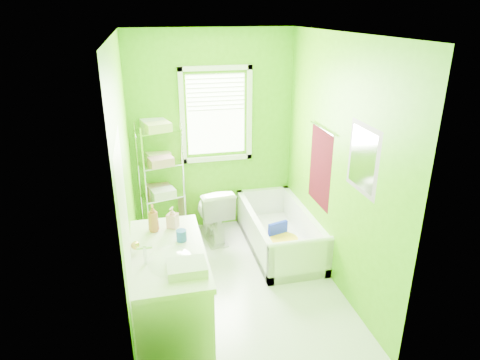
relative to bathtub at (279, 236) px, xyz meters
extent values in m
plane|color=silver|center=(-0.68, -0.64, -0.16)|extent=(2.90, 2.90, 0.00)
cube|color=#4AA107|center=(-0.68, 0.81, 1.14)|extent=(2.10, 0.04, 2.60)
cube|color=#4AA107|center=(-0.68, -2.09, 1.14)|extent=(2.10, 0.04, 2.60)
cube|color=#4AA107|center=(-1.73, -0.64, 1.14)|extent=(0.04, 2.90, 2.60)
cube|color=#4AA107|center=(0.37, -0.64, 1.14)|extent=(0.04, 2.90, 2.60)
cube|color=white|center=(-0.68, -0.64, 2.44)|extent=(2.10, 2.90, 0.04)
cube|color=white|center=(-0.63, 0.80, 1.39)|extent=(0.74, 0.01, 1.01)
cube|color=white|center=(-0.63, 0.78, 0.81)|extent=(0.92, 0.05, 0.06)
cube|color=white|center=(-0.63, 0.78, 1.97)|extent=(0.92, 0.05, 0.06)
cube|color=white|center=(-1.06, 0.78, 1.39)|extent=(0.06, 0.05, 1.22)
cube|color=white|center=(-0.20, 0.78, 1.39)|extent=(0.06, 0.05, 1.22)
cube|color=white|center=(-0.63, 0.77, 1.68)|extent=(0.72, 0.02, 0.50)
cube|color=white|center=(-1.72, -1.64, 0.84)|extent=(0.02, 0.80, 2.00)
sphere|color=gold|center=(-1.68, -1.31, 0.84)|extent=(0.07, 0.07, 0.07)
cube|color=#44070F|center=(0.35, -0.29, 0.99)|extent=(0.02, 0.58, 0.90)
cylinder|color=silver|center=(0.34, -0.29, 1.44)|extent=(0.02, 0.62, 0.02)
cube|color=#CC5972|center=(0.36, -1.19, 1.39)|extent=(0.02, 0.54, 0.64)
cube|color=white|center=(0.35, -1.19, 1.39)|extent=(0.01, 0.44, 0.54)
cube|color=white|center=(0.00, 0.02, -0.11)|extent=(0.73, 1.57, 0.10)
cube|color=white|center=(-0.33, 0.02, 0.07)|extent=(0.07, 1.57, 0.47)
cube|color=white|center=(0.33, 0.02, 0.07)|extent=(0.07, 1.57, 0.47)
cube|color=white|center=(0.00, -0.73, 0.07)|extent=(0.73, 0.07, 0.47)
cube|color=white|center=(0.00, 0.77, 0.07)|extent=(0.73, 0.07, 0.47)
cylinder|color=white|center=(0.00, -0.73, 0.31)|extent=(0.73, 0.07, 0.07)
cylinder|color=#1428BD|center=(0.00, -0.18, -0.02)|extent=(0.37, 0.37, 0.06)
cylinder|color=yellow|center=(0.00, -0.18, 0.03)|extent=(0.34, 0.34, 0.05)
cube|color=#1428BD|center=(-0.04, -0.05, 0.09)|extent=(0.26, 0.11, 0.24)
imported|color=white|center=(-0.76, 0.42, 0.21)|extent=(0.48, 0.76, 0.74)
cube|color=white|center=(-1.43, -1.32, 0.27)|extent=(0.60, 1.20, 0.87)
cube|color=white|center=(-1.43, -1.32, 0.74)|extent=(0.63, 1.23, 0.05)
ellipsoid|color=white|center=(-1.41, -1.48, 0.73)|extent=(0.41, 0.54, 0.15)
cylinder|color=silver|center=(-1.61, -1.48, 0.83)|extent=(0.03, 0.03, 0.16)
cylinder|color=silver|center=(-1.61, -1.48, 0.90)|extent=(0.12, 0.02, 0.02)
imported|color=#C15D38|center=(-1.52, -0.95, 0.89)|extent=(0.10, 0.10, 0.26)
imported|color=pink|center=(-1.35, -0.92, 0.86)|extent=(0.13, 0.13, 0.20)
cylinder|color=#1B4EB4|center=(-1.29, -1.18, 0.81)|extent=(0.09, 0.09, 0.10)
cube|color=silver|center=(-1.30, -1.67, 0.80)|extent=(0.30, 0.24, 0.08)
cylinder|color=silver|center=(-1.58, 0.43, 0.60)|extent=(0.02, 0.02, 1.53)
cylinder|color=silver|center=(-1.65, 0.71, 0.60)|extent=(0.02, 0.02, 1.53)
cylinder|color=silver|center=(-1.11, 0.55, 0.60)|extent=(0.02, 0.02, 1.53)
cylinder|color=silver|center=(-1.18, 0.83, 0.60)|extent=(0.02, 0.02, 1.53)
cube|color=silver|center=(-1.38, 0.63, -0.02)|extent=(0.57, 0.43, 0.02)
cube|color=silver|center=(-1.38, 0.63, 0.41)|extent=(0.57, 0.43, 0.02)
cube|color=silver|center=(-1.38, 0.63, 0.84)|extent=(0.57, 0.43, 0.02)
cube|color=silver|center=(-1.38, 0.63, 1.27)|extent=(0.57, 0.43, 0.02)
cube|color=#D8D584|center=(-1.37, 0.53, 1.34)|extent=(0.33, 0.26, 0.11)
cube|color=silver|center=(-1.42, 0.74, 1.34)|extent=(0.33, 0.26, 0.11)
cube|color=#CA898D|center=(-1.37, 0.53, 0.91)|extent=(0.33, 0.26, 0.11)
cube|color=#D8D584|center=(-1.39, 0.75, 0.91)|extent=(0.33, 0.26, 0.11)
cube|color=silver|center=(-1.37, 0.55, 0.47)|extent=(0.33, 0.26, 0.11)
cube|color=#CA898D|center=(-1.43, 0.75, 0.47)|extent=(0.33, 0.26, 0.11)
cube|color=#CA898D|center=(-1.13, 0.69, 0.15)|extent=(0.09, 0.27, 0.48)
camera|label=1|loc=(-1.52, -4.47, 2.64)|focal=32.00mm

